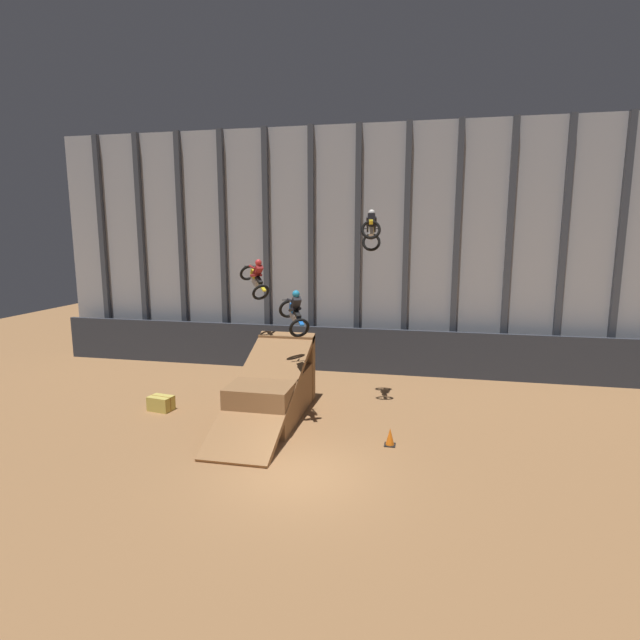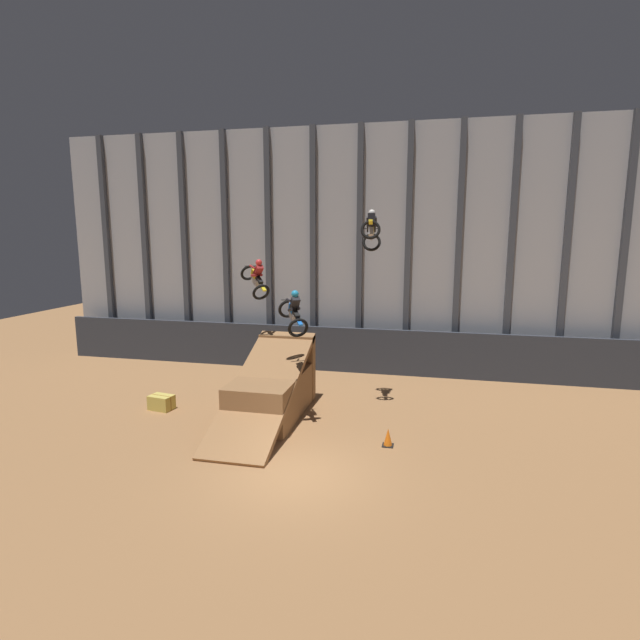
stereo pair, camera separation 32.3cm
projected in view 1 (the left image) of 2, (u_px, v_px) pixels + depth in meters
The scene contains 9 objects.
ground_plane at pixel (300, 475), 14.08m from camera, with size 60.00×60.00×0.00m, color #996B42.
arena_back_wall at pixel (358, 250), 24.60m from camera, with size 32.00×0.40×11.90m.
lower_barrier at pixel (354, 350), 24.41m from camera, with size 31.36×0.20×2.21m.
dirt_ramp at pixel (274, 390), 18.74m from camera, with size 2.27×6.55×2.85m.
rider_bike_left_air at pixel (255, 278), 20.20m from camera, with size 1.68×1.72×1.69m.
rider_bike_center_air at pixel (294, 313), 17.52m from camera, with size 1.49×1.81×1.66m.
rider_bike_right_air at pixel (371, 230), 18.90m from camera, with size 0.88×1.73×1.64m.
traffic_cone_near_ramp at pixel (390, 437), 16.04m from camera, with size 0.36×0.36×0.58m.
hay_bale_trackside at pixel (161, 403), 19.24m from camera, with size 0.99×0.74×0.57m.
Camera 1 is at (3.27, -12.73, 6.74)m, focal length 28.00 mm.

